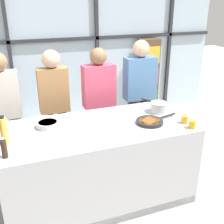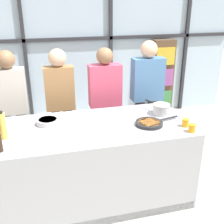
{
  "view_description": "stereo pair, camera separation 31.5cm",
  "coord_description": "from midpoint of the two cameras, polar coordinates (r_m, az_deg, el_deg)",
  "views": [
    {
      "loc": [
        -0.81,
        -2.63,
        2.23
      ],
      "look_at": [
        0.21,
        0.1,
        1.03
      ],
      "focal_mm": 45.0,
      "sensor_mm": 36.0,
      "label": 1
    },
    {
      "loc": [
        -0.51,
        -2.73,
        2.23
      ],
      "look_at": [
        0.21,
        0.1,
        1.03
      ],
      "focal_mm": 45.0,
      "sensor_mm": 36.0,
      "label": 2
    }
  ],
  "objects": [
    {
      "name": "juice_glass_near",
      "position": [
        3.06,
        13.18,
        -2.54
      ],
      "size": [
        0.07,
        0.07,
        0.09
      ],
      "primitive_type": "cylinder",
      "color": "orange",
      "rests_on": "demo_island"
    },
    {
      "name": "spectator_center_left",
      "position": [
        3.81,
        -13.97,
        1.91
      ],
      "size": [
        0.39,
        0.23,
        1.63
      ],
      "rotation": [
        0.0,
        0.0,
        3.14
      ],
      "color": "black",
      "rests_on": "ground_plane"
    },
    {
      "name": "oil_bottle",
      "position": [
        2.87,
        -24.07,
        -3.59
      ],
      "size": [
        0.07,
        0.07,
        0.29
      ],
      "color": "#E0CC4C",
      "rests_on": "demo_island"
    },
    {
      "name": "spectator_far_left",
      "position": [
        3.8,
        -23.24,
        0.66
      ],
      "size": [
        0.4,
        0.23,
        1.64
      ],
      "rotation": [
        0.0,
        0.0,
        3.14
      ],
      "color": "#47382D",
      "rests_on": "ground_plane"
    },
    {
      "name": "juice_glass_far",
      "position": [
        3.16,
        11.81,
        -1.56
      ],
      "size": [
        0.07,
        0.07,
        0.09
      ],
      "primitive_type": "cylinder",
      "color": "orange",
      "rests_on": "demo_island"
    },
    {
      "name": "back_window_wall",
      "position": [
        5.23,
        -13.27,
        12.65
      ],
      "size": [
        6.4,
        0.1,
        2.8
      ],
      "color": "silver",
      "rests_on": "ground_plane"
    },
    {
      "name": "pepper_grinder",
      "position": [
        2.66,
        -24.33,
        -6.84
      ],
      "size": [
        0.05,
        0.05,
        0.2
      ],
      "color": "#332319",
      "rests_on": "demo_island"
    },
    {
      "name": "spectator_center_right",
      "position": [
        3.93,
        -4.94,
        2.65
      ],
      "size": [
        0.44,
        0.23,
        1.62
      ],
      "rotation": [
        0.0,
        0.0,
        3.14
      ],
      "color": "#47382D",
      "rests_on": "ground_plane"
    },
    {
      "name": "ground_plane",
      "position": [
        3.55,
        -5.36,
        -16.72
      ],
      "size": [
        18.0,
        18.0,
        0.0
      ],
      "primitive_type": "plane",
      "color": "#ADA89E"
    },
    {
      "name": "bookshelf",
      "position": [
        5.7,
        5.75,
        7.12
      ],
      "size": [
        0.43,
        0.19,
        1.49
      ],
      "color": "brown",
      "rests_on": "ground_plane"
    },
    {
      "name": "demo_island",
      "position": [
        3.27,
        -5.62,
        -10.39
      ],
      "size": [
        2.07,
        0.99,
        0.93
      ],
      "color": "#A8AAB2",
      "rests_on": "ground_plane"
    },
    {
      "name": "spectator_far_right",
      "position": [
        4.11,
        3.41,
        4.23
      ],
      "size": [
        0.45,
        0.24,
        1.69
      ],
      "rotation": [
        0.0,
        0.0,
        3.14
      ],
      "color": "#47382D",
      "rests_on": "ground_plane"
    },
    {
      "name": "frying_pan",
      "position": [
        3.12,
        4.91,
        -1.98
      ],
      "size": [
        0.53,
        0.3,
        0.04
      ],
      "color": "#232326",
      "rests_on": "demo_island"
    },
    {
      "name": "saucepan",
      "position": [
        3.4,
        6.83,
        0.96
      ],
      "size": [
        0.21,
        0.36,
        0.13
      ],
      "color": "silver",
      "rests_on": "demo_island"
    },
    {
      "name": "white_plate",
      "position": [
        3.31,
        -16.4,
        -1.56
      ],
      "size": [
        0.24,
        0.24,
        0.01
      ],
      "primitive_type": "cylinder",
      "color": "white",
      "rests_on": "demo_island"
    },
    {
      "name": "mixing_bowl",
      "position": [
        3.13,
        -15.77,
        -2.46
      ],
      "size": [
        0.24,
        0.24,
        0.06
      ],
      "color": "silver",
      "rests_on": "demo_island"
    }
  ]
}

